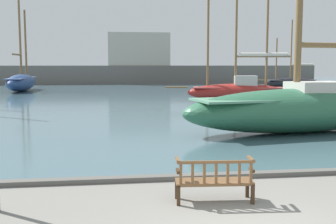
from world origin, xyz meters
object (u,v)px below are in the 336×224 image
sailboat_nearest_port (21,81)px  sailboat_distant_harbor (238,89)px  sailboat_far_starboard (292,82)px  park_bench (214,180)px  sailboat_outer_starboard (302,106)px

sailboat_nearest_port → sailboat_distant_harbor: 24.19m
sailboat_far_starboard → sailboat_nearest_port: size_ratio=0.71×
sailboat_far_starboard → sailboat_nearest_port: bearing=-176.6°
park_bench → sailboat_nearest_port: size_ratio=0.15×
park_bench → sailboat_outer_starboard: size_ratio=0.12×
sailboat_outer_starboard → park_bench: bearing=-125.4°
sailboat_far_starboard → sailboat_outer_starboard: 34.07m
park_bench → sailboat_nearest_port: 39.17m
park_bench → sailboat_distant_harbor: bearing=71.6°
sailboat_nearest_port → sailboat_outer_starboard: bearing=-59.9°
sailboat_outer_starboard → sailboat_far_starboard: bearing=66.6°
park_bench → sailboat_far_starboard: sailboat_far_starboard is taller
sailboat_distant_harbor → sailboat_far_starboard: bearing=55.3°
sailboat_far_starboard → park_bench: bearing=-116.1°
park_bench → sailboat_nearest_port: (-11.38, 37.47, 0.62)m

